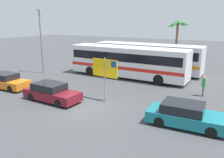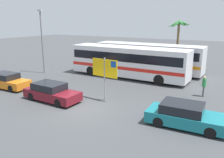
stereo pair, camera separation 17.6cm
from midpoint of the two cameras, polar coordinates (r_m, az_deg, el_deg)
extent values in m
plane|color=#424447|center=(15.89, -7.36, -7.37)|extent=(120.00, 120.00, 0.00)
cube|color=white|center=(24.00, 3.58, 4.43)|extent=(12.38, 2.69, 2.90)
cube|color=black|center=(23.91, 3.60, 5.73)|extent=(11.89, 2.72, 0.84)
cube|color=red|center=(24.10, 3.56, 3.24)|extent=(12.26, 2.72, 0.32)
cylinder|color=black|center=(23.97, 13.09, 1.08)|extent=(1.00, 0.28, 1.00)
cylinder|color=black|center=(21.71, 11.15, -0.19)|extent=(1.00, 0.28, 1.00)
cylinder|color=black|center=(27.14, -2.56, 2.97)|extent=(1.00, 0.28, 1.00)
cylinder|color=black|center=(25.17, -5.56, 2.01)|extent=(1.00, 0.28, 1.00)
cube|color=white|center=(27.07, 8.30, 5.44)|extent=(12.38, 2.69, 2.90)
cube|color=black|center=(26.99, 8.34, 6.59)|extent=(11.89, 2.72, 0.84)
cube|color=orange|center=(27.16, 8.26, 4.38)|extent=(12.26, 2.72, 0.32)
cylinder|color=black|center=(27.29, 16.67, 2.44)|extent=(1.00, 0.28, 1.00)
cylinder|color=black|center=(24.98, 15.31, 1.47)|extent=(1.00, 0.28, 1.00)
cylinder|color=black|center=(29.96, 2.27, 4.05)|extent=(1.00, 0.28, 1.00)
cylinder|color=black|center=(27.87, -0.09, 3.28)|extent=(1.00, 0.28, 1.00)
cylinder|color=gray|center=(17.02, -2.05, -0.11)|extent=(0.11, 0.11, 3.20)
cube|color=yellow|center=(16.83, -2.08, 2.69)|extent=(2.20, 0.26, 1.30)
cube|color=#1447A8|center=(16.29, 0.15, 3.64)|extent=(0.44, 0.11, 0.44)
cube|color=#19757F|center=(13.90, 17.60, -9.05)|extent=(4.45, 2.13, 0.64)
cube|color=black|center=(13.73, 16.70, -6.67)|extent=(2.36, 1.86, 0.52)
cylinder|color=black|center=(14.67, 23.39, -9.12)|extent=(0.61, 0.19, 0.60)
cylinder|color=black|center=(13.07, 22.81, -11.97)|extent=(0.61, 0.19, 0.60)
cylinder|color=black|center=(15.00, 13.01, -7.75)|extent=(0.61, 0.19, 0.60)
cylinder|color=black|center=(13.44, 11.13, -10.32)|extent=(0.61, 0.19, 0.60)
cube|color=maroon|center=(17.78, -14.74, -3.69)|extent=(4.42, 1.81, 0.64)
cube|color=black|center=(17.80, -15.45, -1.77)|extent=(2.31, 1.64, 0.52)
cylinder|color=black|center=(17.48, -9.69, -4.36)|extent=(0.60, 0.17, 0.60)
cylinder|color=black|center=(16.39, -13.34, -5.84)|extent=(0.60, 0.17, 0.60)
cylinder|color=black|center=(19.31, -15.85, -2.91)|extent=(0.60, 0.17, 0.60)
cylinder|color=black|center=(18.32, -19.47, -4.13)|extent=(0.60, 0.17, 0.60)
cube|color=orange|center=(22.36, -24.61, -0.86)|extent=(4.33, 1.87, 0.64)
cube|color=black|center=(22.43, -25.17, 0.65)|extent=(2.29, 1.63, 0.52)
cylinder|color=black|center=(21.88, -20.87, -1.30)|extent=(0.61, 0.19, 0.60)
cylinder|color=black|center=(20.95, -23.90, -2.27)|extent=(0.61, 0.19, 0.60)
cylinder|color=black|center=(23.87, -25.13, -0.48)|extent=(0.61, 0.19, 0.60)
cylinder|color=#4C4C51|center=(19.65, 21.23, -2.75)|extent=(0.13, 0.13, 0.80)
cylinder|color=#4C4C51|center=(19.48, 21.20, -2.90)|extent=(0.13, 0.13, 0.80)
cylinder|color=#338E4C|center=(19.38, 21.40, -0.80)|extent=(0.32, 0.32, 0.63)
sphere|color=tan|center=(19.28, 21.52, 0.42)|extent=(0.22, 0.22, 0.22)
cylinder|color=slate|center=(26.91, -17.15, 8.43)|extent=(0.14, 0.14, 6.73)
cube|color=#B2B2B7|center=(26.81, -17.71, 15.81)|extent=(0.56, 0.20, 0.16)
cylinder|color=brown|center=(32.85, 15.39, 8.32)|extent=(0.32, 0.32, 5.37)
cone|color=#2D7533|center=(32.46, 17.08, 12.88)|extent=(1.74, 0.54, 0.84)
cone|color=#2D7533|center=(33.21, 16.75, 12.78)|extent=(1.34, 1.65, 0.99)
cone|color=#2D7533|center=(33.50, 15.65, 12.99)|extent=(0.93, 1.77, 0.86)
cone|color=#2D7533|center=(33.25, 14.81, 12.75)|extent=(1.65, 1.27, 1.16)
cone|color=#2D7533|center=(32.44, 14.42, 12.81)|extent=(1.62, 1.36, 1.09)
cone|color=#2D7533|center=(32.08, 14.94, 12.77)|extent=(0.94, 1.74, 1.09)
cone|color=#2D7533|center=(32.01, 16.39, 12.83)|extent=(1.50, 1.55, 0.93)
camera|label=1|loc=(0.09, -90.28, -0.07)|focal=37.23mm
camera|label=2|loc=(0.09, 89.72, 0.07)|focal=37.23mm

